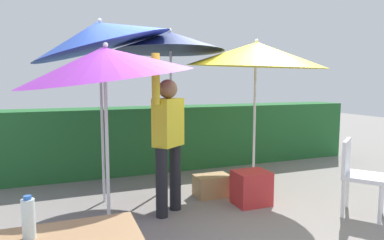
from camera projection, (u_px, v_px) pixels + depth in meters
The scene contains 11 objects.
ground_plane at pixel (201, 214), 4.02m from camera, with size 24.00×24.00×0.00m, color gray.
hedge_row at pixel (153, 138), 6.06m from camera, with size 8.00×0.70×1.13m, color #23602D.
umbrella_rainbow at pixel (256, 55), 4.76m from camera, with size 1.99×2.00×2.19m.
umbrella_orange at pixel (105, 63), 3.32m from camera, with size 1.77×1.74×2.05m.
umbrella_yellow at pixel (170, 42), 4.86m from camera, with size 1.58×1.59×2.34m.
umbrella_navy at pixel (100, 35), 4.17m from camera, with size 1.76×1.74×2.53m.
person_vendor at pixel (168, 136), 3.95m from camera, with size 0.49×0.41×1.88m.
chair_plastic at pixel (357, 172), 3.96m from camera, with size 0.62×0.62×0.89m.
cooler_box at pixel (251, 188), 4.32m from camera, with size 0.44×0.36×0.43m, color red.
crate_cardboard at pixel (212, 186), 4.64m from camera, with size 0.48×0.31×0.29m, color #9E7A4C.
bottle_water at pixel (29, 218), 1.83m from camera, with size 0.07×0.07×0.24m.
Camera 1 is at (-1.49, -3.57, 1.56)m, focal length 31.47 mm.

